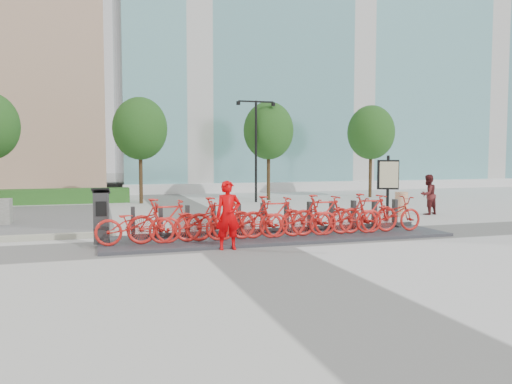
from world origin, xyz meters
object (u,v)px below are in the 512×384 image
object	(u,v)px
worker_red	(228,215)
pedestrian	(428,195)
bike_0	(135,224)
kiosk	(101,217)
map_sign	(388,177)
construction_barrel	(401,204)

from	to	relation	value
worker_red	pedestrian	world-z (taller)	worker_red
bike_0	pedestrian	xyz separation A→B (m)	(11.34, 3.89, 0.19)
kiosk	worker_red	bearing A→B (deg)	-17.72
bike_0	map_sign	distance (m)	9.38
map_sign	pedestrian	bearing A→B (deg)	44.85
bike_0	map_sign	size ratio (longest dim) A/B	0.84
worker_red	map_sign	xyz separation A→B (m)	(6.77, 3.74, 0.68)
bike_0	pedestrian	bearing A→B (deg)	-71.09
worker_red	construction_barrel	size ratio (longest dim) A/B	1.81
construction_barrel	map_sign	xyz separation A→B (m)	(-1.14, -0.87, 1.05)
pedestrian	construction_barrel	bearing A→B (deg)	-7.67
construction_barrel	worker_red	bearing A→B (deg)	-149.78
bike_0	map_sign	bearing A→B (deg)	-72.29
kiosk	map_sign	distance (m)	10.01
pedestrian	worker_red	bearing A→B (deg)	11.89
construction_barrel	map_sign	world-z (taller)	map_sign
construction_barrel	map_sign	bearing A→B (deg)	-142.80
kiosk	pedestrian	bearing A→B (deg)	22.36
kiosk	construction_barrel	bearing A→B (deg)	23.31
worker_red	kiosk	bearing A→B (deg)	160.43
pedestrian	kiosk	bearing A→B (deg)	0.47
construction_barrel	bike_0	bearing A→B (deg)	-159.73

